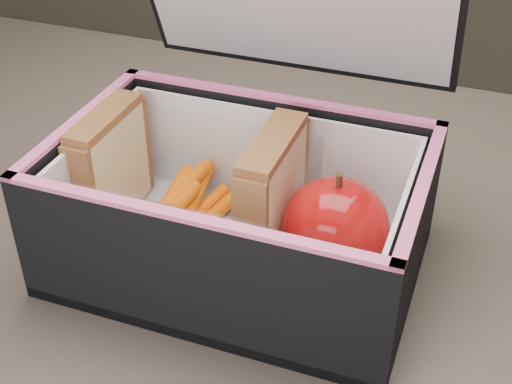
{
  "coord_description": "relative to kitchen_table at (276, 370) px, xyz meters",
  "views": [
    {
      "loc": [
        0.12,
        -0.38,
        1.12
      ],
      "look_at": [
        -0.03,
        0.03,
        0.81
      ],
      "focal_mm": 50.0,
      "sensor_mm": 36.0,
      "label": 1
    }
  ],
  "objects": [
    {
      "name": "lunch_bag",
      "position": [
        -0.04,
        0.02,
        0.15
      ],
      "size": [
        0.27,
        0.25,
        0.26
      ],
      "color": "black",
      "rests_on": "kitchen_table"
    },
    {
      "name": "carrot_sticks",
      "position": [
        -0.09,
        0.03,
        0.12
      ],
      "size": [
        0.06,
        0.15,
        0.03
      ],
      "color": "#E63D00",
      "rests_on": "plastic_tub"
    },
    {
      "name": "red_apple",
      "position": [
        0.04,
        0.02,
        0.15
      ],
      "size": [
        0.08,
        0.08,
        0.08
      ],
      "rotation": [
        0.0,
        0.0,
        -0.06
      ],
      "color": "maroon",
      "rests_on": "paper_napkin"
    },
    {
      "name": "kitchen_table",
      "position": [
        0.0,
        0.0,
        0.0
      ],
      "size": [
        1.2,
        0.8,
        0.75
      ],
      "color": "#52493D",
      "rests_on": "ground"
    },
    {
      "name": "sandwich_left",
      "position": [
        -0.15,
        0.03,
        0.15
      ],
      "size": [
        0.02,
        0.08,
        0.09
      ],
      "color": "#D8BF85",
      "rests_on": "plastic_tub"
    },
    {
      "name": "sandwich_right",
      "position": [
        -0.02,
        0.03,
        0.16
      ],
      "size": [
        0.03,
        0.09,
        0.1
      ],
      "color": "#D8BF85",
      "rests_on": "plastic_tub"
    },
    {
      "name": "plastic_tub",
      "position": [
        -0.08,
        0.03,
        0.14
      ],
      "size": [
        0.18,
        0.13,
        0.07
      ],
      "primitive_type": null,
      "color": "white",
      "rests_on": "lunch_bag"
    },
    {
      "name": "paper_napkin",
      "position": [
        0.04,
        0.02,
        0.11
      ],
      "size": [
        0.08,
        0.09,
        0.01
      ],
      "primitive_type": "cube",
      "rotation": [
        0.0,
        0.0,
        -0.23
      ],
      "color": "white",
      "rests_on": "lunch_bag"
    }
  ]
}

